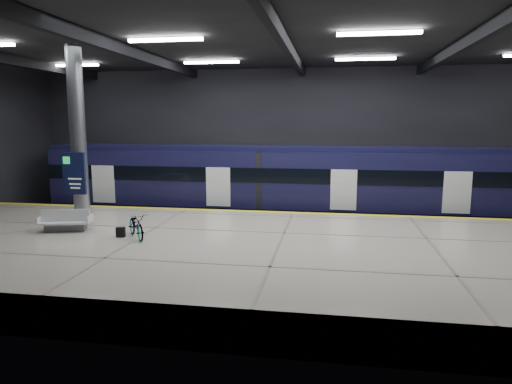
# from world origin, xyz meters

# --- Properties ---
(ground) EXTENTS (30.00, 30.00, 0.00)m
(ground) POSITION_xyz_m (0.00, 0.00, 0.00)
(ground) COLOR black
(ground) RESTS_ON ground
(room_shell) EXTENTS (30.10, 16.10, 8.05)m
(room_shell) POSITION_xyz_m (-0.00, 0.00, 5.72)
(room_shell) COLOR black
(room_shell) RESTS_ON ground
(platform) EXTENTS (30.00, 11.00, 1.10)m
(platform) POSITION_xyz_m (0.00, -2.50, 0.55)
(platform) COLOR beige
(platform) RESTS_ON ground
(safety_strip) EXTENTS (30.00, 0.40, 0.01)m
(safety_strip) POSITION_xyz_m (0.00, 2.75, 1.11)
(safety_strip) COLOR yellow
(safety_strip) RESTS_ON platform
(rails) EXTENTS (30.00, 1.52, 0.16)m
(rails) POSITION_xyz_m (0.00, 5.50, 0.08)
(rails) COLOR gray
(rails) RESTS_ON ground
(train) EXTENTS (29.40, 2.84, 3.79)m
(train) POSITION_xyz_m (1.03, 5.50, 2.06)
(train) COLOR black
(train) RESTS_ON ground
(bench) EXTENTS (1.97, 1.20, 0.81)m
(bench) POSITION_xyz_m (-8.08, -2.06, 1.39)
(bench) COLOR #595B60
(bench) RESTS_ON platform
(bicycle) EXTENTS (1.54, 1.72, 0.90)m
(bicycle) POSITION_xyz_m (-5.07, -2.55, 1.55)
(bicycle) COLOR #99999E
(bicycle) RESTS_ON platform
(pannier_bag) EXTENTS (0.32, 0.22, 0.35)m
(pannier_bag) POSITION_xyz_m (-5.67, -2.55, 1.28)
(pannier_bag) COLOR black
(pannier_bag) RESTS_ON platform
(info_column) EXTENTS (0.90, 0.78, 6.90)m
(info_column) POSITION_xyz_m (-8.00, -1.03, 4.46)
(info_column) COLOR #9EA0A5
(info_column) RESTS_ON platform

